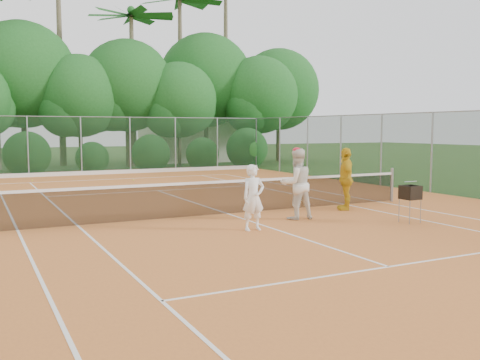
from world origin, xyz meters
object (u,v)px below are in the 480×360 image
Objects in this scene: player_center_grp at (296,184)px; ball_hopper at (410,193)px; player_white at (253,198)px; player_yellow at (346,179)px.

player_center_grp is 2.00× the size of ball_hopper.
ball_hopper is (4.05, -0.89, -0.02)m from player_white.
player_white is 0.82× the size of player_center_grp.
player_center_grp is at bearing -41.80° from player_yellow.
player_white is at bearing 157.14° from ball_hopper.
player_yellow is (2.18, 0.73, -0.02)m from player_center_grp.
player_center_grp is at bearing 131.76° from ball_hopper.
player_white is 4.15m from ball_hopper.
player_white is at bearing -38.05° from player_yellow.
player_center_grp reaches higher than ball_hopper.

